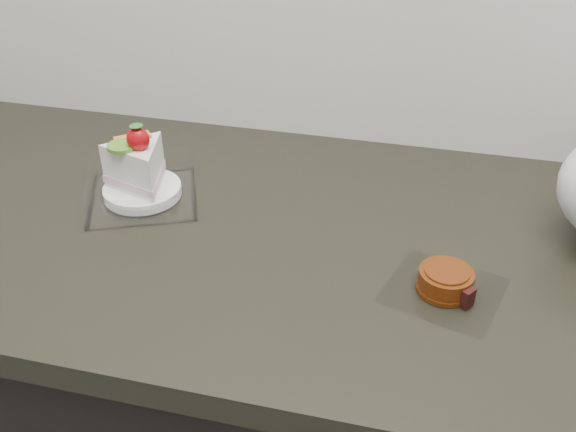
{
  "coord_description": "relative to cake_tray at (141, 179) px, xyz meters",
  "views": [
    {
      "loc": [
        0.1,
        0.94,
        1.43
      ],
      "look_at": [
        -0.08,
        1.66,
        0.94
      ],
      "focal_mm": 40.0,
      "sensor_mm": 36.0,
      "label": 1
    }
  ],
  "objects": [
    {
      "name": "cake_tray",
      "position": [
        0.0,
        0.0,
        0.0
      ],
      "size": [
        0.21,
        0.21,
        0.13
      ],
      "rotation": [
        0.0,
        0.0,
        0.4
      ],
      "color": "white",
      "rests_on": "counter"
    },
    {
      "name": "mooncake_wrap",
      "position": [
        0.47,
        -0.12,
        -0.02
      ],
      "size": [
        0.17,
        0.16,
        0.03
      ],
      "rotation": [
        0.0,
        0.0,
        -0.12
      ],
      "color": "white",
      "rests_on": "counter"
    }
  ]
}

